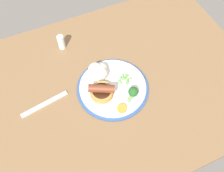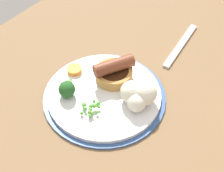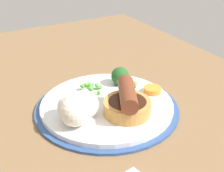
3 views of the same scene
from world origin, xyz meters
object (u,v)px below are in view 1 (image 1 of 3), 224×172
at_px(cauliflower_floret, 99,71).
at_px(salt_shaker, 61,42).
at_px(sausage_pudding, 102,91).
at_px(carrot_slice_3, 122,108).
at_px(fork, 45,104).
at_px(broccoli_floret_near, 133,92).
at_px(pea_pile, 125,79).
at_px(dinner_plate, 113,88).

height_order(cauliflower_floret, salt_shaker, cauliflower_floret).
height_order(sausage_pudding, carrot_slice_3, sausage_pudding).
bearing_deg(fork, salt_shaker, -130.69).
relative_size(sausage_pudding, fork, 0.53).
height_order(broccoli_floret_near, cauliflower_floret, cauliflower_floret).
bearing_deg(cauliflower_floret, broccoli_floret_near, 120.56).
height_order(fork, salt_shaker, salt_shaker).
bearing_deg(pea_pile, carrot_slice_3, 59.32).
xyz_separation_m(sausage_pudding, carrot_slice_3, (-0.04, 0.08, -0.02)).
bearing_deg(salt_shaker, broccoli_floret_near, 116.00).
xyz_separation_m(pea_pile, carrot_slice_3, (0.06, 0.11, -0.00)).
relative_size(carrot_slice_3, fork, 0.19).
distance_m(dinner_plate, pea_pile, 0.06).
bearing_deg(dinner_plate, salt_shaker, -67.88).
height_order(broccoli_floret_near, carrot_slice_3, broccoli_floret_near).
height_order(broccoli_floret_near, fork, broccoli_floret_near).
bearing_deg(salt_shaker, cauliflower_floret, 112.73).
relative_size(dinner_plate, broccoli_floret_near, 5.21).
relative_size(broccoli_floret_near, carrot_slice_3, 1.50).
distance_m(dinner_plate, broccoli_floret_near, 0.08).
height_order(dinner_plate, cauliflower_floret, cauliflower_floret).
bearing_deg(fork, pea_pile, 165.16).
xyz_separation_m(carrot_slice_3, fork, (0.24, -0.14, -0.02)).
bearing_deg(sausage_pudding, pea_pile, 38.18).
height_order(sausage_pudding, pea_pile, sausage_pudding).
bearing_deg(broccoli_floret_near, carrot_slice_3, 174.32).
bearing_deg(broccoli_floret_near, cauliflower_floret, 83.94).
xyz_separation_m(dinner_plate, pea_pile, (-0.05, -0.01, 0.02)).
bearing_deg(pea_pile, fork, -6.01).
bearing_deg(cauliflower_floret, sausage_pudding, 74.65).
xyz_separation_m(sausage_pudding, salt_shaker, (0.06, -0.28, -0.00)).
bearing_deg(fork, carrot_slice_3, 141.76).
bearing_deg(sausage_pudding, carrot_slice_3, -37.54).
relative_size(broccoli_floret_near, fork, 0.29).
bearing_deg(salt_shaker, pea_pile, 121.75).
height_order(carrot_slice_3, fork, carrot_slice_3).
relative_size(sausage_pudding, pea_pile, 1.83).
distance_m(broccoli_floret_near, fork, 0.32).
height_order(carrot_slice_3, salt_shaker, salt_shaker).
relative_size(carrot_slice_3, salt_shaker, 0.54).
xyz_separation_m(cauliflower_floret, salt_shaker, (0.08, -0.20, -0.01)).
bearing_deg(cauliflower_floret, fork, 8.11).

